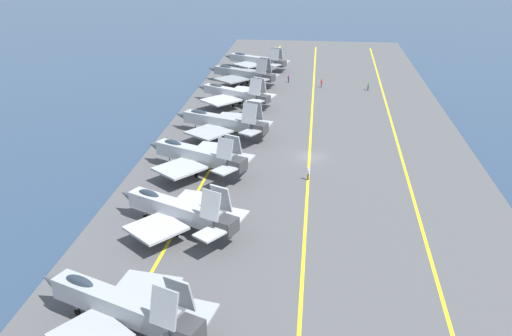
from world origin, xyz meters
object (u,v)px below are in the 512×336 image
at_px(crew_white_vest, 308,173).
at_px(crew_purple_vest, 289,78).
at_px(parked_jet_third, 176,210).
at_px(crew_green_vest, 368,86).
at_px(parked_jet_seventh, 241,73).
at_px(parked_jet_second, 118,305).
at_px(parked_jet_eighth, 255,60).
at_px(parked_jet_sixth, 233,93).
at_px(parked_jet_fourth, 196,155).
at_px(parked_jet_fifth, 221,122).
at_px(crew_red_vest, 322,83).

relative_size(crew_white_vest, crew_purple_vest, 1.04).
distance_m(parked_jet_third, crew_green_vest, 66.48).
xyz_separation_m(parked_jet_seventh, crew_white_vest, (-48.53, -15.63, -1.40)).
xyz_separation_m(parked_jet_second, parked_jet_seventh, (80.37, 1.08, -0.34)).
distance_m(parked_jet_seventh, crew_purple_vest, 10.52).
xyz_separation_m(parked_jet_third, parked_jet_eighth, (77.99, 0.32, -0.27)).
bearing_deg(parked_jet_sixth, crew_purple_vest, -27.16).
distance_m(parked_jet_second, parked_jet_fourth, 32.62).
distance_m(parked_jet_third, parked_jet_fourth, 15.68).
xyz_separation_m(parked_jet_eighth, crew_white_vest, (-63.14, -14.34, -1.22)).
relative_size(parked_jet_second, crew_green_vest, 9.51).
height_order(parked_jet_fourth, parked_jet_seventh, parked_jet_seventh).
bearing_deg(parked_jet_third, parked_jet_sixth, 1.13).
bearing_deg(parked_jet_seventh, crew_purple_vest, -75.66).
xyz_separation_m(parked_jet_second, parked_jet_fourth, (32.61, 0.71, -0.14)).
distance_m(parked_jet_sixth, parked_jet_seventh, 15.80).
distance_m(parked_jet_fifth, parked_jet_seventh, 32.67).
bearing_deg(parked_jet_eighth, parked_jet_second, 179.88).
distance_m(parked_jet_second, parked_jet_seventh, 80.37).
xyz_separation_m(crew_white_vest, crew_purple_vest, (51.11, 5.53, -0.04)).
bearing_deg(parked_jet_second, crew_red_vest, -11.52).
bearing_deg(parked_jet_eighth, crew_white_vest, -167.20).
xyz_separation_m(parked_jet_fifth, parked_jet_seventh, (32.65, 1.18, 0.06)).
relative_size(parked_jet_fifth, crew_red_vest, 9.42).
relative_size(parked_jet_fourth, parked_jet_seventh, 0.95).
height_order(crew_white_vest, crew_purple_vest, crew_white_vest).
relative_size(parked_jet_second, parked_jet_third, 1.03).
xyz_separation_m(parked_jet_third, parked_jet_seventh, (63.38, 1.61, -0.09)).
xyz_separation_m(parked_jet_fifth, crew_purple_vest, (35.23, -8.91, -1.38)).
relative_size(parked_jet_eighth, crew_green_vest, 9.93).
bearing_deg(crew_purple_vest, parked_jet_eighth, 36.22).
distance_m(parked_jet_second, parked_jet_fifth, 47.72).
distance_m(crew_green_vest, crew_red_vest, 9.77).
bearing_deg(crew_white_vest, parked_jet_sixth, 24.55).
bearing_deg(parked_jet_fifth, parked_jet_sixth, 1.74).
xyz_separation_m(parked_jet_third, crew_green_vest, (61.41, -25.40, -1.56)).
bearing_deg(parked_jet_fifth, crew_green_vest, -40.10).
xyz_separation_m(parked_jet_fourth, crew_green_vest, (45.78, -26.64, -1.67)).
relative_size(parked_jet_third, crew_purple_vest, 8.94).
relative_size(parked_jet_fourth, crew_purple_vest, 9.03).
height_order(parked_jet_sixth, crew_green_vest, parked_jet_sixth).
bearing_deg(crew_green_vest, parked_jet_eighth, 57.19).
distance_m(parked_jet_fourth, parked_jet_seventh, 47.76).
xyz_separation_m(parked_jet_fifth, crew_red_vest, (31.90, -16.13, -1.36)).
bearing_deg(crew_red_vest, parked_jet_fourth, 160.18).
height_order(parked_jet_fourth, crew_purple_vest, parked_jet_fourth).
height_order(parked_jet_third, parked_jet_eighth, parked_jet_third).
bearing_deg(parked_jet_fifth, parked_jet_seventh, 2.07).
distance_m(parked_jet_fourth, crew_purple_vest, 51.29).
bearing_deg(crew_green_vest, parked_jet_third, 157.53).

